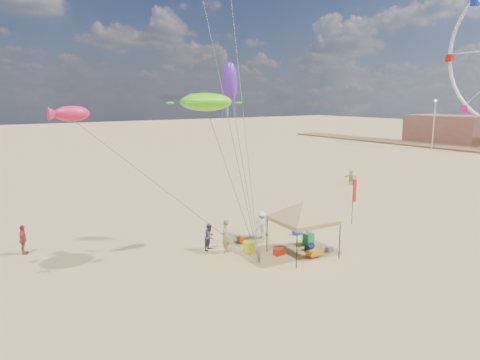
{
  "coord_description": "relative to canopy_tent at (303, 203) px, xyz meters",
  "views": [
    {
      "loc": [
        -13.6,
        -16.99,
        8.55
      ],
      "look_at": [
        0.0,
        3.0,
        4.0
      ],
      "focal_mm": 32.91,
      "sensor_mm": 36.0,
      "label": 1
    }
  ],
  "objects": [
    {
      "name": "ground",
      "position": [
        -2.22,
        -0.16,
        -2.92
      ],
      "size": [
        280.0,
        280.0,
        0.0
      ],
      "primitive_type": "plane",
      "color": "tan",
      "rests_on": "ground"
    },
    {
      "name": "crate_grey",
      "position": [
        1.59,
        -0.5,
        -2.78
      ],
      "size": [
        0.34,
        0.3,
        0.28
      ],
      "primitive_type": "cube",
      "color": "slate",
      "rests_on": "ground"
    },
    {
      "name": "squid_kite",
      "position": [
        -1.72,
        4.59,
        6.49
      ],
      "size": [
        1.02,
        1.02,
        2.28
      ],
      "primitive_type": "ellipsoid",
      "rotation": [
        0.0,
        0.0,
        -0.18
      ],
      "color": "#6025B6",
      "rests_on": "ground"
    },
    {
      "name": "feather_flag",
      "position": [
        7.05,
        2.63,
        -0.83
      ],
      "size": [
        0.47,
        0.15,
        3.14
      ],
      "color": "black",
      "rests_on": "ground"
    },
    {
      "name": "cooler_blue",
      "position": [
        2.21,
        2.89,
        -2.73
      ],
      "size": [
        0.54,
        0.38,
        0.38
      ],
      "primitive_type": "cube",
      "color": "#13399F",
      "rests_on": "ground"
    },
    {
      "name": "person_near_b",
      "position": [
        -3.79,
        3.59,
        -2.15
      ],
      "size": [
        0.94,
        0.89,
        1.53
      ],
      "primitive_type": "imported",
      "rotation": [
        0.0,
        0.0,
        0.56
      ],
      "color": "#3A414F",
      "rests_on": "ground"
    },
    {
      "name": "person_near_a",
      "position": [
        -3.32,
        2.68,
        -1.96
      ],
      "size": [
        0.83,
        0.81,
        1.91
      ],
      "primitive_type": "imported",
      "rotation": [
        0.0,
        0.0,
        3.87
      ],
      "color": "tan",
      "rests_on": "ground"
    },
    {
      "name": "fish_kite",
      "position": [
        -10.53,
        4.9,
        4.87
      ],
      "size": [
        1.74,
        0.97,
        0.75
      ],
      "primitive_type": "ellipsoid",
      "rotation": [
        0.0,
        0.0,
        -0.08
      ],
      "color": "#D61F49",
      "rests_on": "ground"
    },
    {
      "name": "person_near_c",
      "position": [
        -0.02,
        3.7,
        -2.08
      ],
      "size": [
        1.25,
        1.0,
        1.69
      ],
      "primitive_type": "imported",
      "rotation": [
        0.0,
        0.0,
        3.54
      ],
      "color": "silver",
      "rests_on": "ground"
    },
    {
      "name": "turtle_kite",
      "position": [
        -4.75,
        2.11,
        5.41
      ],
      "size": [
        2.79,
        2.28,
        0.9
      ],
      "primitive_type": "ellipsoid",
      "rotation": [
        0.0,
        0.0,
        0.05
      ],
      "color": "#4FE80D",
      "rests_on": "ground"
    },
    {
      "name": "building_north",
      "position": [
        64.78,
        29.84,
        -0.32
      ],
      "size": [
        10.0,
        14.0,
        5.2
      ],
      "primitive_type": "cube",
      "color": "#8C5947",
      "rests_on": "ground"
    },
    {
      "name": "bag_orange",
      "position": [
        -1.59,
        3.64,
        -2.74
      ],
      "size": [
        0.54,
        0.69,
        0.36
      ],
      "primitive_type": "cylinder",
      "rotation": [
        0.0,
        1.57,
        1.22
      ],
      "color": "orange",
      "rests_on": "ground"
    },
    {
      "name": "chair_yellow",
      "position": [
        -2.28,
        1.83,
        -2.57
      ],
      "size": [
        0.5,
        0.5,
        0.7
      ],
      "primitive_type": "cube",
      "color": "yellow",
      "rests_on": "ground"
    },
    {
      "name": "bag_navy",
      "position": [
        0.9,
        0.36,
        -2.74
      ],
      "size": [
        0.69,
        0.54,
        0.36
      ],
      "primitive_type": "cylinder",
      "rotation": [
        0.0,
        1.57,
        0.35
      ],
      "color": "#0C1B34",
      "rests_on": "ground"
    },
    {
      "name": "lamp_north",
      "position": [
        52.78,
        25.84,
        2.6
      ],
      "size": [
        0.5,
        0.5,
        8.25
      ],
      "color": "silver",
      "rests_on": "ground"
    },
    {
      "name": "cooler_red",
      "position": [
        -1.11,
        0.69,
        -2.73
      ],
      "size": [
        0.54,
        0.38,
        0.38
      ],
      "primitive_type": "cube",
      "color": "red",
      "rests_on": "ground"
    },
    {
      "name": "beach_cart",
      "position": [
        0.41,
        -0.55,
        -2.72
      ],
      "size": [
        0.9,
        0.5,
        0.24
      ],
      "primitive_type": "cube",
      "color": "#F6AA1B",
      "rests_on": "ground"
    },
    {
      "name": "chair_green",
      "position": [
        1.43,
        1.03,
        -2.57
      ],
      "size": [
        0.5,
        0.5,
        0.7
      ],
      "primitive_type": "cube",
      "color": "green",
      "rests_on": "ground"
    },
    {
      "name": "person_far_c",
      "position": [
        17.39,
        12.04,
        -2.17
      ],
      "size": [
        1.29,
        1.32,
        1.51
      ],
      "primitive_type": "imported",
      "rotation": [
        0.0,
        0.0,
        5.48
      ],
      "color": "tan",
      "rests_on": "ground"
    },
    {
      "name": "person_far_a",
      "position": [
        -12.67,
        8.77,
        -2.09
      ],
      "size": [
        0.71,
        1.06,
        1.67
      ],
      "primitive_type": "imported",
      "rotation": [
        0.0,
        0.0,
        1.23
      ],
      "color": "#9A3C3B",
      "rests_on": "ground"
    },
    {
      "name": "canopy_tent",
      "position": [
        0.0,
        0.0,
        0.0
      ],
      "size": [
        5.67,
        5.67,
        3.51
      ],
      "color": "black",
      "rests_on": "ground"
    }
  ]
}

